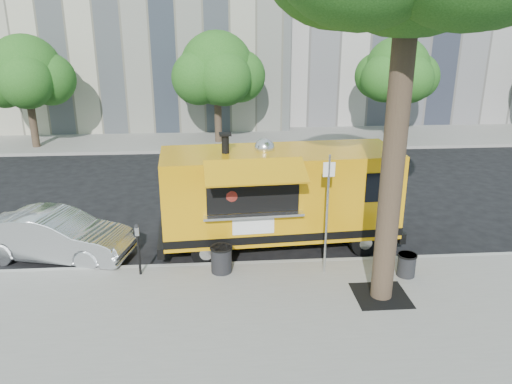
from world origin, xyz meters
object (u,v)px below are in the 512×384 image
far_tree_a (26,72)px  sign_post (327,208)px  far_tree_b (217,68)px  food_truck (278,195)px  parking_meter (138,243)px  trash_bin_left (221,259)px  sedan (56,236)px  far_tree_c (397,70)px  trash_bin_right (407,264)px

far_tree_a → sign_post: far_tree_a is taller
far_tree_b → food_truck: 12.71m
far_tree_a → parking_meter: (7.00, -13.65, -2.79)m
trash_bin_left → sign_post: bearing=-4.1°
food_truck → sedan: size_ratio=1.69×
far_tree_c → trash_bin_right: size_ratio=9.16×
parking_meter → trash_bin_right: (6.50, -0.56, -0.53)m
far_tree_c → trash_bin_left: size_ratio=7.77×
far_tree_b → parking_meter: 14.48m
trash_bin_left → sedan: bearing=162.7°
sedan → far_tree_b: bearing=-5.3°
sign_post → trash_bin_left: size_ratio=4.48×
sign_post → sedan: sign_post is taller
far_tree_c → parking_meter: (-11.00, -13.75, -2.74)m
far_tree_c → sign_post: 15.48m
sign_post → trash_bin_left: 2.89m
sedan → trash_bin_right: 9.09m
far_tree_a → far_tree_b: far_tree_b is taller
sedan → trash_bin_right: bearing=-88.4°
far_tree_a → food_truck: bearing=-48.5°
far_tree_a → trash_bin_right: far_tree_a is taller
sign_post → far_tree_c: bearing=65.2°
food_truck → parking_meter: bearing=-159.2°
far_tree_c → sign_post: far_tree_c is taller
sedan → trash_bin_right: sedan is taller
far_tree_a → sedan: 13.50m
sign_post → food_truck: (-0.95, 1.85, -0.30)m
far_tree_c → trash_bin_right: 15.35m
trash_bin_right → far_tree_b: bearing=107.1°
food_truck → sedan: (-5.98, -0.30, -0.88)m
trash_bin_right → far_tree_c: bearing=72.5°
parking_meter → trash_bin_left: 2.06m
far_tree_b → sign_post: size_ratio=1.83×
food_truck → trash_bin_left: 2.54m
sign_post → parking_meter: size_ratio=2.25×
far_tree_c → sedan: 18.50m
far_tree_a → trash_bin_right: size_ratio=9.41×
parking_meter → trash_bin_right: parking_meter is taller
far_tree_c → trash_bin_left: 16.76m
trash_bin_left → parking_meter: bearing=179.5°
far_tree_c → sign_post: size_ratio=1.74×
far_tree_a → sign_post: size_ratio=1.79×
far_tree_a → far_tree_c: 18.00m
parking_meter → trash_bin_left: (2.00, -0.02, -0.48)m
parking_meter → food_truck: bearing=24.6°
sign_post → parking_meter: 4.64m
far_tree_b → far_tree_c: far_tree_b is taller
food_truck → sedan: 6.06m
parking_meter → trash_bin_left: size_ratio=1.99×
sedan → trash_bin_left: bearing=-93.6°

